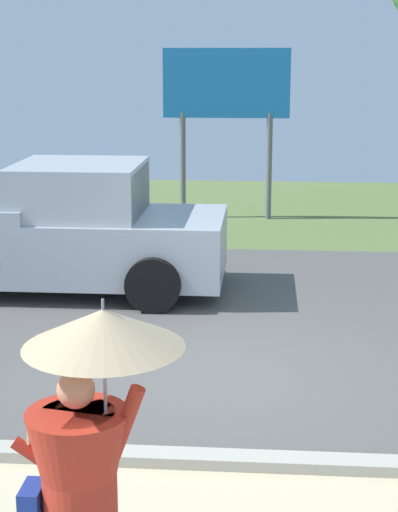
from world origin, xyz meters
TOP-DOWN VIEW (x-y plane):
  - ground_plane at (0.00, 2.95)m, footprint 40.00×22.00m
  - monk_pedestrian at (-0.54, -4.18)m, footprint 1.03×0.92m
  - pickup_truck at (-2.68, 3.26)m, footprint 5.20×2.28m
  - roadside_billboard at (-0.35, 8.84)m, footprint 2.60×0.12m

SIDE VIEW (x-z plane):
  - ground_plane at x=0.00m, z-range -0.15..0.05m
  - pickup_truck at x=-2.68m, z-range -0.07..1.81m
  - monk_pedestrian at x=-0.54m, z-range 0.00..2.13m
  - roadside_billboard at x=-0.35m, z-range 0.80..4.30m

